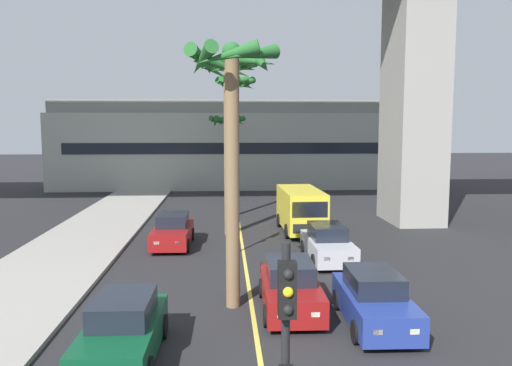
% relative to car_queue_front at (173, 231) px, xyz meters
% --- Properties ---
extents(lane_stripe_center, '(0.14, 56.00, 0.01)m').
position_rel_car_queue_front_xyz_m(lane_stripe_center, '(3.37, -0.75, -0.72)').
color(lane_stripe_center, '#DBCC4C').
rests_on(lane_stripe_center, ground).
extents(pier_building_backdrop, '(33.52, 8.04, 8.19)m').
position_rel_car_queue_front_xyz_m(pier_building_backdrop, '(3.37, 25.01, 3.31)').
color(pier_building_backdrop, '#ADB2A8').
rests_on(pier_building_backdrop, ground).
extents(car_queue_front, '(1.90, 4.14, 1.56)m').
position_rel_car_queue_front_xyz_m(car_queue_front, '(0.00, 0.00, 0.00)').
color(car_queue_front, maroon).
rests_on(car_queue_front, ground).
extents(car_queue_second, '(1.88, 4.13, 1.56)m').
position_rel_car_queue_front_xyz_m(car_queue_second, '(-0.02, -12.05, 0.00)').
color(car_queue_second, '#0C4728').
rests_on(car_queue_second, ground).
extents(car_queue_third, '(1.91, 4.14, 1.56)m').
position_rel_car_queue_front_xyz_m(car_queue_third, '(6.85, -10.25, 0.00)').
color(car_queue_third, navy).
rests_on(car_queue_third, ground).
extents(car_queue_fourth, '(1.90, 4.13, 1.56)m').
position_rel_car_queue_front_xyz_m(car_queue_fourth, '(4.56, -8.94, 0.00)').
color(car_queue_fourth, maroon).
rests_on(car_queue_fourth, ground).
extents(car_queue_fifth, '(1.88, 4.12, 1.56)m').
position_rel_car_queue_front_xyz_m(car_queue_fifth, '(6.93, -3.16, 0.00)').
color(car_queue_fifth, '#B7BABF').
rests_on(car_queue_fifth, ground).
extents(delivery_van, '(2.26, 5.29, 2.36)m').
position_rel_car_queue_front_xyz_m(delivery_van, '(6.68, 2.84, 0.57)').
color(delivery_van, yellow).
rests_on(delivery_van, ground).
extents(traffic_light_median_near, '(0.24, 0.37, 4.20)m').
position_rel_car_queue_front_xyz_m(traffic_light_median_near, '(3.34, -17.73, 1.99)').
color(traffic_light_median_near, black).
rests_on(traffic_light_median_near, ground).
extents(traffic_light_median_far, '(0.24, 0.37, 4.20)m').
position_rel_car_queue_front_xyz_m(traffic_light_median_far, '(3.00, -1.67, 1.99)').
color(traffic_light_median_far, black).
rests_on(traffic_light_median_far, ground).
extents(palm_tree_near_median, '(3.29, 3.27, 9.40)m').
position_rel_car_queue_front_xyz_m(palm_tree_near_median, '(2.75, 2.59, 6.64)').
color(palm_tree_near_median, brown).
rests_on(palm_tree_near_median, ground).
extents(palm_tree_mid_median, '(2.70, 2.70, 9.07)m').
position_rel_car_queue_front_xyz_m(palm_tree_mid_median, '(3.28, 8.46, 6.71)').
color(palm_tree_mid_median, brown).
rests_on(palm_tree_mid_median, ground).
extents(palm_tree_far_median, '(2.96, 3.03, 8.32)m').
position_rel_car_queue_front_xyz_m(palm_tree_far_median, '(2.77, -8.50, 5.69)').
color(palm_tree_far_median, brown).
rests_on(palm_tree_far_median, ground).
extents(palm_tree_farthest_median, '(3.06, 3.06, 6.77)m').
position_rel_car_queue_front_xyz_m(palm_tree_farthest_median, '(2.78, 16.78, 4.62)').
color(palm_tree_farthest_median, brown).
rests_on(palm_tree_farthest_median, ground).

